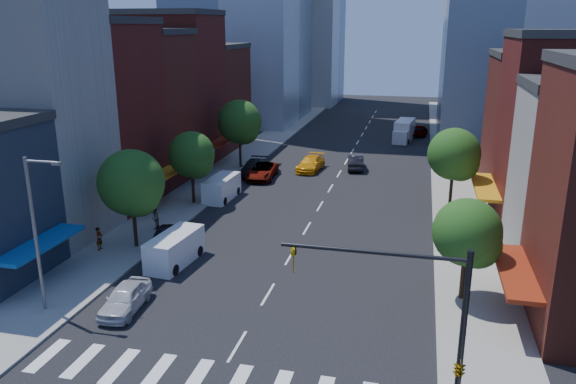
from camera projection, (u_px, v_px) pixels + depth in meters
name	position (u px, v px, depth m)	size (l,w,h in m)	color
ground	(237.00, 346.00, 28.91)	(220.00, 220.00, 0.00)	black
sidewalk_left	(243.00, 159.00, 68.95)	(5.00, 120.00, 0.15)	gray
sidewalk_right	(454.00, 171.00, 63.42)	(5.00, 120.00, 0.15)	gray
crosswalk	(217.00, 381.00, 26.11)	(19.00, 3.00, 0.01)	silver
bldg_left_1	(19.00, 121.00, 42.18)	(12.00, 8.00, 18.00)	silver
bldg_left_2	(84.00, 117.00, 50.39)	(12.00, 9.00, 16.00)	#581815
bldg_left_3	(131.00, 109.00, 58.46)	(12.00, 8.00, 15.00)	#581F16
bldg_left_4	(166.00, 91.00, 66.10)	(12.00, 9.00, 17.00)	#581815
bldg_left_5	(198.00, 98.00, 75.53)	(12.00, 10.00, 13.00)	#581F16
bldg_right_3	(554.00, 127.00, 54.11)	(12.00, 10.00, 13.00)	#581F16
traffic_signal	(446.00, 347.00, 21.33)	(7.24, 2.24, 8.00)	black
streetlight	(37.00, 226.00, 30.95)	(2.25, 0.25, 9.00)	slate
tree_left_near	(133.00, 185.00, 40.22)	(4.80, 4.80, 7.30)	black
tree_left_mid	(193.00, 157.00, 50.57)	(4.20, 4.20, 6.65)	black
tree_left_far	(241.00, 124.00, 63.43)	(5.00, 5.00, 7.75)	black
tree_right_near	(470.00, 235.00, 32.52)	(4.00, 4.00, 6.20)	black
tree_right_far	(456.00, 156.00, 49.12)	(4.60, 4.60, 7.20)	black
parked_car_front	(125.00, 298.00, 32.39)	(1.82, 4.52, 1.54)	silver
parked_car_second	(167.00, 237.00, 42.00)	(1.42, 4.06, 1.34)	black
parked_car_third	(262.00, 171.00, 60.39)	(2.72, 5.91, 1.64)	#999999
parked_car_rear	(253.00, 168.00, 61.84)	(2.27, 5.58, 1.62)	black
cargo_van_near	(174.00, 250.00, 38.60)	(2.52, 5.24, 2.16)	white
cargo_van_far	(221.00, 188.00, 53.08)	(2.25, 5.14, 2.15)	white
taxi	(311.00, 164.00, 63.71)	(2.26, 5.56, 1.61)	orange
traffic_car_oncoming	(356.00, 162.00, 64.37)	(1.74, 5.00, 1.65)	black
traffic_car_far	(420.00, 130.00, 83.91)	(1.88, 4.68, 1.60)	#999999
box_truck	(404.00, 131.00, 79.91)	(2.94, 7.41, 2.90)	silver
pedestrian_near	(99.00, 238.00, 40.77)	(0.63, 0.41, 1.72)	#999999
pedestrian_far	(155.00, 218.00, 44.97)	(0.85, 0.66, 1.75)	#999999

